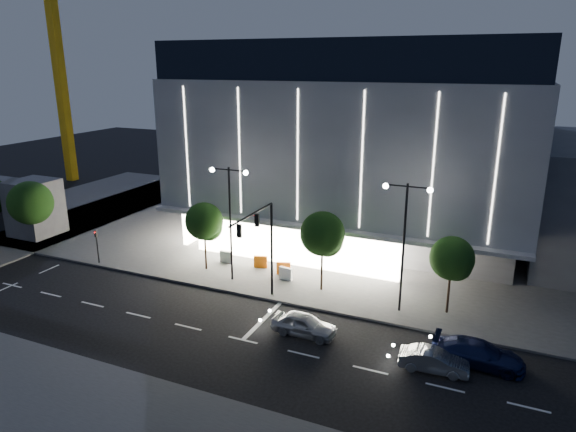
% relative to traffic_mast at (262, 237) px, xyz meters
% --- Properties ---
extents(ground, '(160.00, 160.00, 0.00)m').
position_rel_traffic_mast_xyz_m(ground, '(-1.00, -3.34, -5.03)').
color(ground, black).
rests_on(ground, ground).
extents(sidewalk_museum, '(70.00, 40.00, 0.15)m').
position_rel_traffic_mast_xyz_m(sidewalk_museum, '(4.00, 20.66, -4.95)').
color(sidewalk_museum, '#474747').
rests_on(sidewalk_museum, ground).
extents(sidewalk_west, '(16.00, 50.00, 0.15)m').
position_rel_traffic_mast_xyz_m(sidewalk_west, '(-31.00, 6.66, -4.95)').
color(sidewalk_west, '#474747').
rests_on(sidewalk_west, ground).
extents(museum, '(30.00, 25.80, 18.00)m').
position_rel_traffic_mast_xyz_m(museum, '(1.98, 18.97, 4.25)').
color(museum, '#4C4C51').
rests_on(museum, ground).
extents(traffic_mast, '(0.33, 5.89, 7.07)m').
position_rel_traffic_mast_xyz_m(traffic_mast, '(0.00, 0.00, 0.00)').
color(traffic_mast, black).
rests_on(traffic_mast, ground).
extents(street_lamp_west, '(3.16, 0.36, 9.00)m').
position_rel_traffic_mast_xyz_m(street_lamp_west, '(-4.00, 2.66, 0.93)').
color(street_lamp_west, black).
rests_on(street_lamp_west, ground).
extents(street_lamp_east, '(3.16, 0.36, 9.00)m').
position_rel_traffic_mast_xyz_m(street_lamp_east, '(9.00, 2.66, 0.93)').
color(street_lamp_east, black).
rests_on(street_lamp_east, ground).
extents(ped_signal_far, '(0.22, 0.24, 3.00)m').
position_rel_traffic_mast_xyz_m(ped_signal_far, '(-16.00, 1.16, -3.14)').
color(ped_signal_far, black).
rests_on(ped_signal_far, ground).
extents(tower_crane, '(32.00, 2.00, 28.50)m').
position_rel_traffic_mast_xyz_m(tower_crane, '(-41.92, 24.66, 15.48)').
color(tower_crane, gold).
rests_on(tower_crane, ground).
extents(tree_left, '(3.02, 3.02, 5.72)m').
position_rel_traffic_mast_xyz_m(tree_left, '(-6.97, 3.68, -0.99)').
color(tree_left, black).
rests_on(tree_left, ground).
extents(tree_mid, '(3.25, 3.25, 6.15)m').
position_rel_traffic_mast_xyz_m(tree_mid, '(3.03, 3.68, -0.69)').
color(tree_mid, black).
rests_on(tree_mid, ground).
extents(tree_right, '(2.91, 2.91, 5.51)m').
position_rel_traffic_mast_xyz_m(tree_right, '(12.03, 3.68, -1.14)').
color(tree_right, black).
rests_on(tree_right, ground).
extents(car_lead, '(4.14, 1.71, 1.40)m').
position_rel_traffic_mast_xyz_m(car_lead, '(4.18, -2.72, -4.33)').
color(car_lead, '#AAADB2').
rests_on(car_lead, ground).
extents(car_second, '(3.85, 1.57, 1.24)m').
position_rel_traffic_mast_xyz_m(car_second, '(12.18, -3.48, -4.41)').
color(car_second, '#9A9EA1').
rests_on(car_second, ground).
extents(car_third, '(4.96, 2.03, 1.44)m').
position_rel_traffic_mast_xyz_m(car_third, '(14.39, -1.92, -4.31)').
color(car_third, '#121944').
rests_on(car_third, ground).
extents(barrier_a, '(1.13, 0.53, 1.00)m').
position_rel_traffic_mast_xyz_m(barrier_a, '(-3.03, 5.66, -4.38)').
color(barrier_a, orange).
rests_on(barrier_a, sidewalk_museum).
extents(barrier_b, '(1.10, 0.26, 1.00)m').
position_rel_traffic_mast_xyz_m(barrier_b, '(-6.17, 5.47, -4.38)').
color(barrier_b, silver).
rests_on(barrier_b, sidewalk_museum).
extents(barrier_c, '(1.12, 0.56, 1.00)m').
position_rel_traffic_mast_xyz_m(barrier_c, '(-0.74, 5.15, -4.38)').
color(barrier_c, '#C8520B').
rests_on(barrier_c, sidewalk_museum).
extents(barrier_d, '(1.12, 0.39, 1.00)m').
position_rel_traffic_mast_xyz_m(barrier_d, '(-0.15, 4.25, -4.38)').
color(barrier_d, white).
rests_on(barrier_d, sidewalk_museum).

